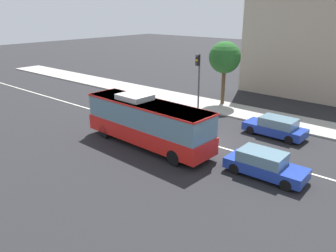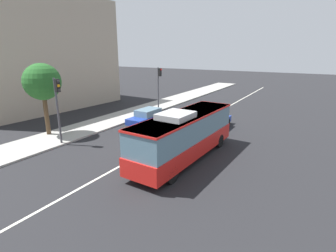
# 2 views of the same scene
# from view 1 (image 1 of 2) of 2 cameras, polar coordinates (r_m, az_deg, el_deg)

# --- Properties ---
(ground_plane) EXTENTS (160.00, 160.00, 0.00)m
(ground_plane) POSITION_cam_1_polar(r_m,az_deg,el_deg) (23.97, 5.68, -2.68)
(ground_plane) COLOR black
(sidewalk_kerb) EXTENTS (80.00, 3.98, 0.14)m
(sidewalk_kerb) POSITION_cam_1_polar(r_m,az_deg,el_deg) (30.80, 14.50, 1.97)
(sidewalk_kerb) COLOR #9E9B93
(sidewalk_kerb) RESTS_ON ground_plane
(lane_centre_line) EXTENTS (76.00, 0.16, 0.01)m
(lane_centre_line) POSITION_cam_1_polar(r_m,az_deg,el_deg) (23.96, 5.68, -2.66)
(lane_centre_line) COLOR silver
(lane_centre_line) RESTS_ON ground_plane
(transit_bus) EXTENTS (10.10, 2.92, 3.46)m
(transit_bus) POSITION_cam_1_polar(r_m,az_deg,el_deg) (22.61, -3.61, 0.91)
(transit_bus) COLOR red
(transit_bus) RESTS_ON ground_plane
(sedan_blue) EXTENTS (4.56, 1.95, 1.46)m
(sedan_blue) POSITION_cam_1_polar(r_m,az_deg,el_deg) (25.87, 18.01, -0.17)
(sedan_blue) COLOR #1E3899
(sedan_blue) RESTS_ON ground_plane
(sedan_blue_ahead) EXTENTS (4.52, 1.87, 1.46)m
(sedan_blue_ahead) POSITION_cam_1_polar(r_m,az_deg,el_deg) (19.57, 16.22, -6.34)
(sedan_blue_ahead) COLOR #1E3899
(sedan_blue_ahead) RESTS_ON ground_plane
(traffic_light_mid_block) EXTENTS (0.32, 0.62, 5.20)m
(traffic_light_mid_block) POSITION_cam_1_polar(r_m,az_deg,el_deg) (30.84, 5.21, 9.22)
(traffic_light_mid_block) COLOR #47474C
(traffic_light_mid_block) RESTS_ON ground_plane
(street_tree_kerbside_left) EXTENTS (3.03, 3.03, 6.18)m
(street_tree_kerbside_left) POSITION_cam_1_polar(r_m,az_deg,el_deg) (32.70, 9.72, 11.48)
(street_tree_kerbside_left) COLOR #4C3823
(street_tree_kerbside_left) RESTS_ON ground_plane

